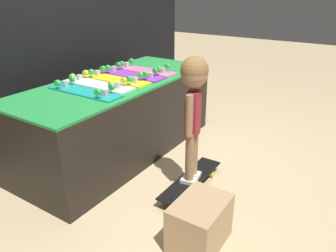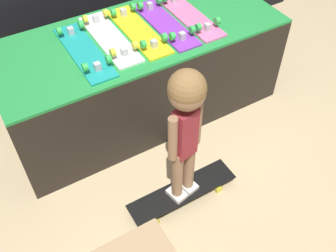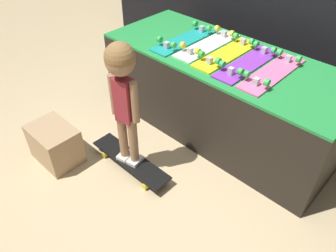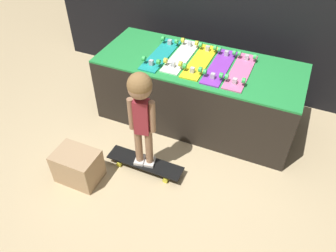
{
  "view_description": "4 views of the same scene",
  "coord_description": "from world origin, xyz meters",
  "px_view_note": "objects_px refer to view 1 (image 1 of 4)",
  "views": [
    {
      "loc": [
        -2.24,
        -1.41,
        1.57
      ],
      "look_at": [
        -0.07,
        -0.01,
        0.45
      ],
      "focal_mm": 35.0,
      "sensor_mm": 36.0,
      "label": 1
    },
    {
      "loc": [
        -1.04,
        -1.56,
        2.31
      ],
      "look_at": [
        -0.14,
        -0.03,
        0.43
      ],
      "focal_mm": 42.0,
      "sensor_mm": 36.0,
      "label": 2
    },
    {
      "loc": [
        1.33,
        -1.47,
        1.99
      ],
      "look_at": [
        -0.03,
        -0.04,
        0.37
      ],
      "focal_mm": 35.0,
      "sensor_mm": 36.0,
      "label": 3
    },
    {
      "loc": [
        0.87,
        -2.18,
        2.49
      ],
      "look_at": [
        -0.04,
        -0.1,
        0.44
      ],
      "focal_mm": 35.0,
      "sensor_mm": 36.0,
      "label": 4
    }
  ],
  "objects_px": {
    "skateboard_teal_on_rack": "(85,91)",
    "skateboard_white_on_rack": "(98,84)",
    "skateboard_yellow_on_rack": "(115,79)",
    "skateboard_purple_on_rack": "(131,74)",
    "storage_box": "(200,223)",
    "skateboard_on_floor": "(191,180)",
    "skateboard_pink_on_rack": "(144,70)",
    "child": "(194,97)"
  },
  "relations": [
    {
      "from": "skateboard_purple_on_rack",
      "to": "child",
      "type": "height_order",
      "value": "child"
    },
    {
      "from": "skateboard_pink_on_rack",
      "to": "child",
      "type": "bearing_deg",
      "value": -123.91
    },
    {
      "from": "skateboard_white_on_rack",
      "to": "storage_box",
      "type": "bearing_deg",
      "value": -111.05
    },
    {
      "from": "skateboard_pink_on_rack",
      "to": "skateboard_purple_on_rack",
      "type": "bearing_deg",
      "value": -179.56
    },
    {
      "from": "skateboard_teal_on_rack",
      "to": "skateboard_white_on_rack",
      "type": "distance_m",
      "value": 0.22
    },
    {
      "from": "skateboard_on_floor",
      "to": "storage_box",
      "type": "distance_m",
      "value": 0.64
    },
    {
      "from": "skateboard_purple_on_rack",
      "to": "skateboard_yellow_on_rack",
      "type": "bearing_deg",
      "value": 175.12
    },
    {
      "from": "storage_box",
      "to": "skateboard_pink_on_rack",
      "type": "bearing_deg",
      "value": 48.18
    },
    {
      "from": "storage_box",
      "to": "skateboard_teal_on_rack",
      "type": "bearing_deg",
      "value": 76.92
    },
    {
      "from": "skateboard_yellow_on_rack",
      "to": "storage_box",
      "type": "height_order",
      "value": "skateboard_yellow_on_rack"
    },
    {
      "from": "skateboard_purple_on_rack",
      "to": "skateboard_white_on_rack",
      "type": "bearing_deg",
      "value": 175.05
    },
    {
      "from": "skateboard_teal_on_rack",
      "to": "skateboard_yellow_on_rack",
      "type": "bearing_deg",
      "value": 4.55
    },
    {
      "from": "skateboard_teal_on_rack",
      "to": "storage_box",
      "type": "distance_m",
      "value": 1.42
    },
    {
      "from": "skateboard_white_on_rack",
      "to": "skateboard_yellow_on_rack",
      "type": "relative_size",
      "value": 1.0
    },
    {
      "from": "child",
      "to": "skateboard_white_on_rack",
      "type": "bearing_deg",
      "value": 79.83
    },
    {
      "from": "skateboard_teal_on_rack",
      "to": "skateboard_purple_on_rack",
      "type": "height_order",
      "value": "same"
    },
    {
      "from": "skateboard_yellow_on_rack",
      "to": "skateboard_purple_on_rack",
      "type": "xyz_separation_m",
      "value": [
        0.21,
        -0.02,
        0.0
      ]
    },
    {
      "from": "storage_box",
      "to": "skateboard_purple_on_rack",
      "type": "bearing_deg",
      "value": 53.9
    },
    {
      "from": "skateboard_teal_on_rack",
      "to": "skateboard_pink_on_rack",
      "type": "xyz_separation_m",
      "value": [
        0.85,
        0.02,
        0.0
      ]
    },
    {
      "from": "skateboard_teal_on_rack",
      "to": "skateboard_pink_on_rack",
      "type": "bearing_deg",
      "value": 1.17
    },
    {
      "from": "skateboard_pink_on_rack",
      "to": "child",
      "type": "relative_size",
      "value": 0.69
    },
    {
      "from": "skateboard_yellow_on_rack",
      "to": "skateboard_purple_on_rack",
      "type": "distance_m",
      "value": 0.21
    },
    {
      "from": "skateboard_yellow_on_rack",
      "to": "skateboard_on_floor",
      "type": "relative_size",
      "value": 0.92
    },
    {
      "from": "skateboard_pink_on_rack",
      "to": "skateboard_white_on_rack",
      "type": "bearing_deg",
      "value": 176.84
    },
    {
      "from": "skateboard_yellow_on_rack",
      "to": "skateboard_on_floor",
      "type": "xyz_separation_m",
      "value": [
        -0.19,
        -0.94,
        -0.69
      ]
    },
    {
      "from": "skateboard_on_floor",
      "to": "child",
      "type": "bearing_deg",
      "value": -90.0
    },
    {
      "from": "skateboard_white_on_rack",
      "to": "skateboard_pink_on_rack",
      "type": "bearing_deg",
      "value": -3.16
    },
    {
      "from": "storage_box",
      "to": "child",
      "type": "bearing_deg",
      "value": 34.2
    },
    {
      "from": "skateboard_pink_on_rack",
      "to": "child",
      "type": "distance_m",
      "value": 1.11
    },
    {
      "from": "skateboard_pink_on_rack",
      "to": "storage_box",
      "type": "distance_m",
      "value": 1.81
    },
    {
      "from": "skateboard_yellow_on_rack",
      "to": "skateboard_pink_on_rack",
      "type": "xyz_separation_m",
      "value": [
        0.42,
        -0.02,
        0.0
      ]
    },
    {
      "from": "skateboard_teal_on_rack",
      "to": "skateboard_on_floor",
      "type": "xyz_separation_m",
      "value": [
        0.23,
        -0.9,
        -0.69
      ]
    },
    {
      "from": "skateboard_yellow_on_rack",
      "to": "skateboard_pink_on_rack",
      "type": "height_order",
      "value": "same"
    },
    {
      "from": "skateboard_purple_on_rack",
      "to": "storage_box",
      "type": "relative_size",
      "value": 1.74
    },
    {
      "from": "skateboard_purple_on_rack",
      "to": "storage_box",
      "type": "bearing_deg",
      "value": -126.1
    },
    {
      "from": "skateboard_white_on_rack",
      "to": "child",
      "type": "relative_size",
      "value": 0.69
    },
    {
      "from": "skateboard_yellow_on_rack",
      "to": "storage_box",
      "type": "xyz_separation_m",
      "value": [
        -0.72,
        -1.29,
        -0.6
      ]
    },
    {
      "from": "skateboard_pink_on_rack",
      "to": "storage_box",
      "type": "xyz_separation_m",
      "value": [
        -1.14,
        -1.27,
        -0.6
      ]
    },
    {
      "from": "skateboard_purple_on_rack",
      "to": "child",
      "type": "bearing_deg",
      "value": -113.86
    },
    {
      "from": "skateboard_teal_on_rack",
      "to": "storage_box",
      "type": "bearing_deg",
      "value": -103.08
    },
    {
      "from": "child",
      "to": "skateboard_purple_on_rack",
      "type": "bearing_deg",
      "value": 54.89
    },
    {
      "from": "skateboard_teal_on_rack",
      "to": "skateboard_yellow_on_rack",
      "type": "xyz_separation_m",
      "value": [
        0.42,
        0.03,
        0.0
      ]
    }
  ]
}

